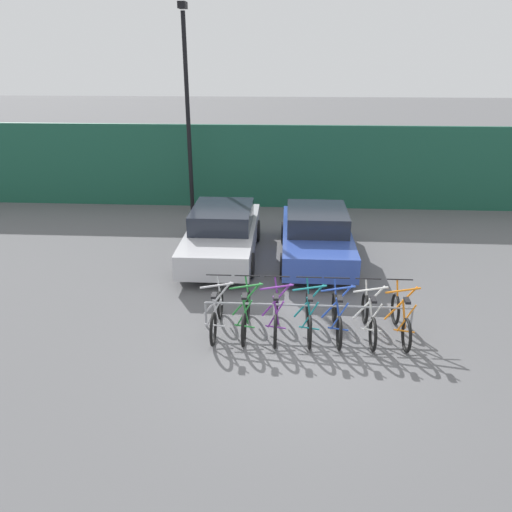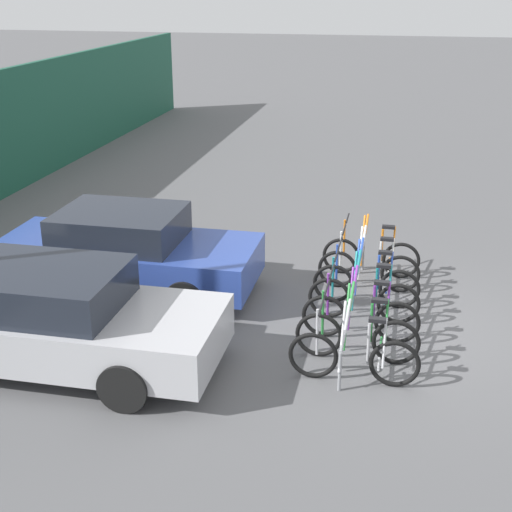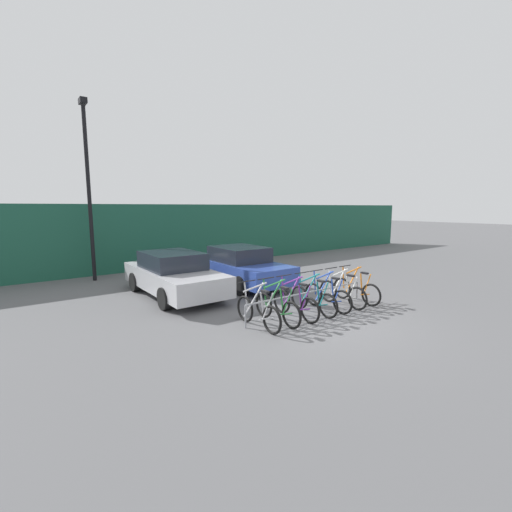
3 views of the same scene
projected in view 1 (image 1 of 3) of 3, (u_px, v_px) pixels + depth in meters
ground_plane at (299, 347)px, 9.62m from camera, size 120.00×120.00×0.00m
hoarding_wall at (295, 167)px, 17.85m from camera, size 36.00×0.16×2.95m
bike_rack at (308, 308)px, 10.05m from camera, size 4.21×0.04×0.57m
bicycle_silver at (217, 314)px, 10.06m from camera, size 0.68×1.71×1.05m
bicycle_green at (246, 315)px, 10.02m from camera, size 0.68×1.71×1.05m
bicycle_purple at (276, 316)px, 9.99m from camera, size 0.68×1.71×1.05m
bicycle_teal at (309, 317)px, 9.95m from camera, size 0.68×1.71×1.05m
bicycle_blue at (337, 317)px, 9.92m from camera, size 0.68×1.71×1.05m
bicycle_white at (369, 318)px, 9.89m from camera, size 0.68×1.71×1.05m
bicycle_orange at (401, 319)px, 9.85m from camera, size 0.68×1.71×1.05m
car_silver at (222, 233)px, 13.66m from camera, size 1.91×4.52×1.40m
car_blue at (316, 235)px, 13.48m from camera, size 1.91×4.29×1.40m
lamp_post at (187, 104)px, 16.28m from camera, size 0.24×0.44×6.72m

